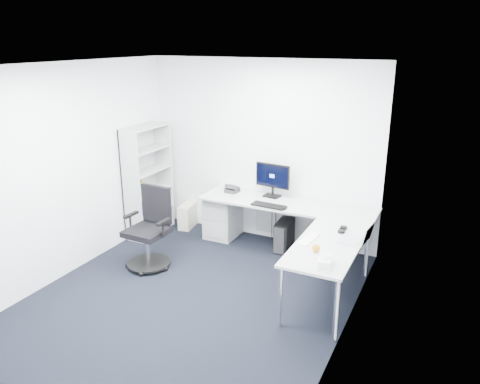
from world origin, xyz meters
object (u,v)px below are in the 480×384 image
at_px(bookshelf, 148,181).
at_px(laptop, 351,231).
at_px(task_chair, 147,229).
at_px(l_desk, 277,236).
at_px(monitor, 272,180).

bearing_deg(bookshelf, laptop, -10.41).
xyz_separation_m(task_chair, laptop, (2.61, 0.39, 0.31)).
bearing_deg(task_chair, bookshelf, 126.82).
relative_size(l_desk, task_chair, 2.32).
distance_m(bookshelf, laptop, 3.35).
bearing_deg(monitor, task_chair, -124.35).
bearing_deg(laptop, bookshelf, 175.69).
distance_m(bookshelf, task_chair, 1.24).
bearing_deg(l_desk, laptop, -26.43).
relative_size(monitor, laptop, 1.65).
distance_m(l_desk, monitor, 0.86).
xyz_separation_m(bookshelf, monitor, (1.88, 0.46, 0.14)).
xyz_separation_m(l_desk, bookshelf, (-2.17, 0.05, 0.49)).
distance_m(l_desk, laptop, 1.34).
height_order(l_desk, laptop, laptop).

